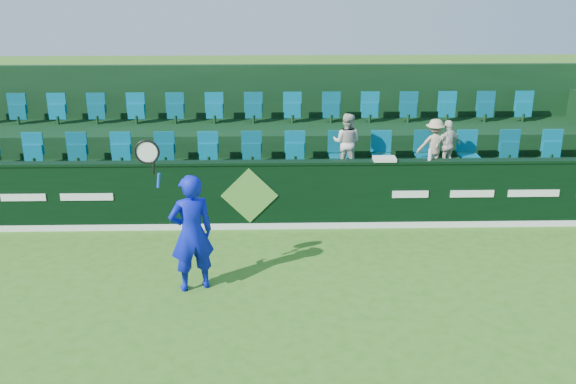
{
  "coord_description": "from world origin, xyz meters",
  "views": [
    {
      "loc": [
        0.45,
        -7.68,
        4.84
      ],
      "look_at": [
        0.71,
        2.8,
        1.15
      ],
      "focal_mm": 40.0,
      "sensor_mm": 36.0,
      "label": 1
    }
  ],
  "objects_px": {
    "spectator_left": "(347,142)",
    "spectator_right": "(434,145)",
    "towel": "(384,159)",
    "spectator_middle": "(448,145)",
    "drinks_bottle": "(430,155)",
    "tennis_player": "(191,232)"
  },
  "relations": [
    {
      "from": "tennis_player",
      "to": "spectator_middle",
      "type": "height_order",
      "value": "tennis_player"
    },
    {
      "from": "tennis_player",
      "to": "towel",
      "type": "distance_m",
      "value": 4.25
    },
    {
      "from": "spectator_left",
      "to": "spectator_middle",
      "type": "bearing_deg",
      "value": -160.32
    },
    {
      "from": "spectator_left",
      "to": "spectator_right",
      "type": "bearing_deg",
      "value": -160.32
    },
    {
      "from": "spectator_left",
      "to": "towel",
      "type": "height_order",
      "value": "spectator_left"
    },
    {
      "from": "tennis_player",
      "to": "drinks_bottle",
      "type": "xyz_separation_m",
      "value": [
        4.27,
        2.5,
        0.5
      ]
    },
    {
      "from": "spectator_middle",
      "to": "tennis_player",
      "type": "bearing_deg",
      "value": 11.89
    },
    {
      "from": "spectator_middle",
      "to": "towel",
      "type": "bearing_deg",
      "value": 12.02
    },
    {
      "from": "tennis_player",
      "to": "spectator_left",
      "type": "height_order",
      "value": "tennis_player"
    },
    {
      "from": "spectator_middle",
      "to": "spectator_right",
      "type": "distance_m",
      "value": 0.28
    },
    {
      "from": "spectator_left",
      "to": "spectator_right",
      "type": "height_order",
      "value": "spectator_left"
    },
    {
      "from": "drinks_bottle",
      "to": "spectator_middle",
      "type": "bearing_deg",
      "value": 60.16
    },
    {
      "from": "tennis_player",
      "to": "drinks_bottle",
      "type": "relative_size",
      "value": 11.3
    },
    {
      "from": "tennis_player",
      "to": "spectator_middle",
      "type": "bearing_deg",
      "value": 36.4
    },
    {
      "from": "tennis_player",
      "to": "spectator_middle",
      "type": "relative_size",
      "value": 2.33
    },
    {
      "from": "spectator_middle",
      "to": "towel",
      "type": "height_order",
      "value": "spectator_middle"
    },
    {
      "from": "spectator_left",
      "to": "towel",
      "type": "bearing_deg",
      "value": 137.82
    },
    {
      "from": "tennis_player",
      "to": "towel",
      "type": "xyz_separation_m",
      "value": [
        3.4,
        2.5,
        0.42
      ]
    },
    {
      "from": "spectator_middle",
      "to": "towel",
      "type": "relative_size",
      "value": 2.5
    },
    {
      "from": "spectator_middle",
      "to": "spectator_left",
      "type": "bearing_deg",
      "value": -24.51
    },
    {
      "from": "spectator_middle",
      "to": "towel",
      "type": "xyz_separation_m",
      "value": [
        -1.51,
        -1.12,
        0.05
      ]
    },
    {
      "from": "spectator_left",
      "to": "towel",
      "type": "xyz_separation_m",
      "value": [
        0.6,
        -1.12,
        -0.03
      ]
    }
  ]
}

